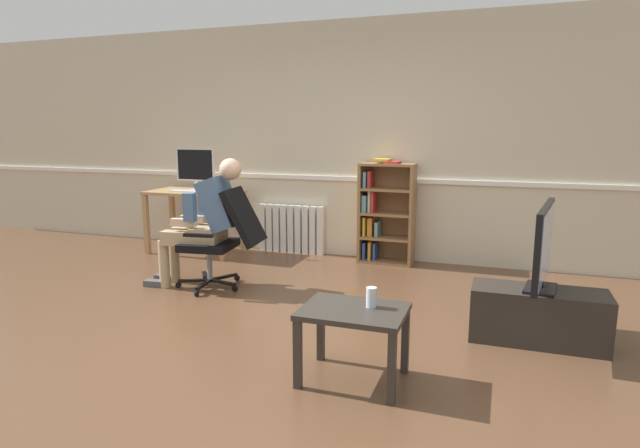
{
  "coord_description": "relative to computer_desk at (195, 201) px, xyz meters",
  "views": [
    {
      "loc": [
        1.6,
        -3.25,
        1.49
      ],
      "look_at": [
        0.15,
        0.85,
        0.7
      ],
      "focal_mm": 29.37,
      "sensor_mm": 36.0,
      "label": 1
    }
  ],
  "objects": [
    {
      "name": "drinking_glass",
      "position": [
        2.81,
        -2.5,
        -0.12
      ],
      "size": [
        0.06,
        0.06,
        0.12
      ],
      "primitive_type": "cylinder",
      "color": "silver",
      "rests_on": "coffee_table"
    },
    {
      "name": "radiator",
      "position": [
        1.1,
        0.39,
        -0.34
      ],
      "size": [
        0.83,
        0.08,
        0.58
      ],
      "color": "white",
      "rests_on": "ground_plane"
    },
    {
      "name": "computer_desk",
      "position": [
        0.0,
        0.0,
        0.0
      ],
      "size": [
        1.11,
        0.61,
        0.76
      ],
      "color": "tan",
      "rests_on": "ground_plane"
    },
    {
      "name": "keyboard",
      "position": [
        -0.04,
        -0.14,
        0.13
      ],
      "size": [
        0.38,
        0.12,
        0.02
      ],
      "primitive_type": "cube",
      "color": "white",
      "rests_on": "computer_desk"
    },
    {
      "name": "ground_plane",
      "position": [
        1.92,
        -2.15,
        -0.64
      ],
      "size": [
        18.0,
        18.0,
        0.0
      ],
      "primitive_type": "plane",
      "color": "brown"
    },
    {
      "name": "coffee_table",
      "position": [
        2.72,
        -2.56,
        -0.26
      ],
      "size": [
        0.61,
        0.46,
        0.45
      ],
      "color": "#332D28",
      "rests_on": "ground_plane"
    },
    {
      "name": "computer_mouse",
      "position": [
        0.34,
        -0.12,
        0.14
      ],
      "size": [
        0.06,
        0.1,
        0.03
      ],
      "primitive_type": "cube",
      "color": "white",
      "rests_on": "computer_desk"
    },
    {
      "name": "office_chair",
      "position": [
        1.07,
        -1.18,
        -0.12
      ],
      "size": [
        0.84,
        0.63,
        0.96
      ],
      "rotation": [
        0.0,
        0.0,
        -1.44
      ],
      "color": "black",
      "rests_on": "ground_plane"
    },
    {
      "name": "person_seated",
      "position": [
        0.88,
        -1.2,
        0.02
      ],
      "size": [
        0.98,
        0.43,
        1.23
      ],
      "rotation": [
        0.0,
        0.0,
        -1.44
      ],
      "color": "tan",
      "rests_on": "ground_plane"
    },
    {
      "name": "tv_screen",
      "position": [
        3.8,
        -1.58,
        0.06
      ],
      "size": [
        0.24,
        0.91,
        0.6
      ],
      "rotation": [
        0.0,
        0.0,
        1.42
      ],
      "color": "black",
      "rests_on": "tv_stand"
    },
    {
      "name": "tv_stand",
      "position": [
        3.8,
        -1.58,
        -0.44
      ],
      "size": [
        0.91,
        0.37,
        0.38
      ],
      "color": "#2D2823",
      "rests_on": "ground_plane"
    },
    {
      "name": "bookshelf",
      "position": [
        2.26,
        0.29,
        -0.07
      ],
      "size": [
        0.61,
        0.29,
        1.17
      ],
      "color": "olive",
      "rests_on": "ground_plane"
    },
    {
      "name": "imac_monitor",
      "position": [
        -0.02,
        0.08,
        0.41
      ],
      "size": [
        0.52,
        0.14,
        0.51
      ],
      "color": "silver",
      "rests_on": "computer_desk"
    },
    {
      "name": "back_wall",
      "position": [
        1.92,
        0.5,
        0.71
      ],
      "size": [
        12.0,
        0.13,
        2.7
      ],
      "color": "beige",
      "rests_on": "ground_plane"
    }
  ]
}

